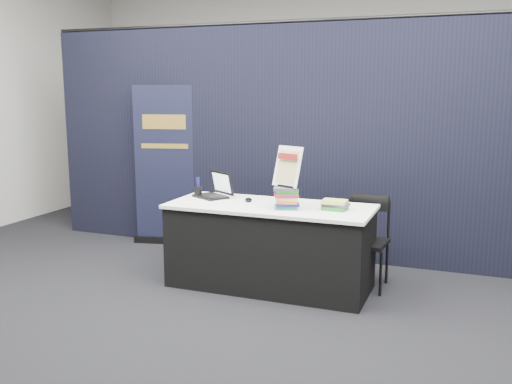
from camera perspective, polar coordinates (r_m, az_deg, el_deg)
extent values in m
plane|color=black|center=(4.73, -0.94, -11.50)|extent=(8.00, 8.00, 0.00)
cube|color=#B2B0A8|center=(8.23, 9.78, 10.16)|extent=(8.00, 0.02, 3.50)
cube|color=black|center=(5.93, 4.91, 4.90)|extent=(6.00, 0.08, 2.40)
cube|color=black|center=(5.10, 1.40, -5.58)|extent=(1.76, 0.71, 0.72)
cube|color=white|center=(5.01, 1.42, -1.46)|extent=(1.80, 0.75, 0.03)
cube|color=black|center=(5.34, -4.57, -0.47)|extent=(0.38, 0.35, 0.02)
cube|color=black|center=(5.42, -4.08, 0.97)|extent=(0.30, 0.21, 0.22)
cube|color=white|center=(5.41, -4.12, 0.96)|extent=(0.25, 0.17, 0.17)
ellipsoid|color=black|center=(5.15, -0.75, -0.78)|extent=(0.10, 0.12, 0.03)
cube|color=white|center=(5.07, -5.08, -1.17)|extent=(0.30, 0.26, 0.00)
cube|color=white|center=(5.17, -6.33, -0.96)|extent=(0.36, 0.28, 0.00)
cube|color=white|center=(5.22, -4.37, -0.83)|extent=(0.30, 0.26, 0.00)
cylinder|color=black|center=(5.38, -5.82, 0.00)|extent=(0.09, 0.09, 0.10)
cube|color=#1B6767|center=(4.85, 3.03, -1.54)|extent=(0.23, 0.21, 0.03)
cube|color=navy|center=(4.84, 3.04, -1.23)|extent=(0.23, 0.21, 0.03)
cube|color=orange|center=(4.84, 3.04, -0.92)|extent=(0.23, 0.21, 0.03)
cube|color=#ECEAC1|center=(4.83, 3.04, -0.61)|extent=(0.23, 0.21, 0.03)
cube|color=#A61A35|center=(4.83, 3.05, -0.30)|extent=(0.23, 0.21, 0.03)
cube|color=#1F7525|center=(4.82, 3.05, 0.01)|extent=(0.23, 0.21, 0.03)
cube|color=#46464A|center=(4.82, 3.05, 0.32)|extent=(0.23, 0.21, 0.03)
cube|color=#1F7525|center=(4.85, 7.88, -1.61)|extent=(0.20, 0.16, 0.03)
cube|color=#46464A|center=(4.84, 7.89, -1.28)|extent=(0.20, 0.16, 0.03)
cube|color=#CDCF52|center=(4.84, 7.90, -0.96)|extent=(0.20, 0.16, 0.03)
cube|color=black|center=(4.80, 3.00, 0.60)|extent=(0.17, 0.08, 0.01)
cylinder|color=black|center=(4.88, 2.55, 1.96)|extent=(0.04, 0.09, 0.25)
cylinder|color=black|center=(4.84, 4.11, 1.87)|extent=(0.04, 0.09, 0.25)
cube|color=white|center=(4.82, 3.19, 2.57)|extent=(0.28, 0.19, 0.34)
cube|color=#C5BD7B|center=(4.81, 3.16, 2.56)|extent=(0.22, 0.15, 0.27)
cube|color=maroon|center=(4.80, 3.16, 3.58)|extent=(0.20, 0.09, 0.05)
cube|color=black|center=(6.66, -8.87, -4.77)|extent=(0.76, 0.28, 0.07)
cube|color=black|center=(6.50, -8.99, 2.61)|extent=(0.70, 0.20, 1.79)
cube|color=#B38F38|center=(6.44, -9.20, 6.94)|extent=(0.48, 0.12, 0.16)
cube|color=#B38F38|center=(6.46, -9.13, 4.56)|extent=(0.52, 0.13, 0.05)
cylinder|color=black|center=(5.09, 8.43, -7.66)|extent=(0.02, 0.02, 0.39)
cylinder|color=black|center=(5.03, 12.36, -8.01)|extent=(0.02, 0.02, 0.39)
cylinder|color=black|center=(5.42, 9.27, -6.57)|extent=(0.02, 0.02, 0.39)
cylinder|color=black|center=(5.36, 12.95, -6.88)|extent=(0.02, 0.02, 0.39)
cube|color=black|center=(5.16, 10.83, -5.00)|extent=(0.40, 0.40, 0.03)
cube|color=black|center=(5.25, 11.31, -1.02)|extent=(0.35, 0.06, 0.14)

